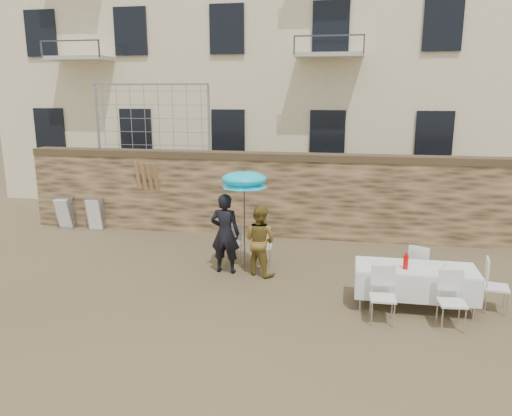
% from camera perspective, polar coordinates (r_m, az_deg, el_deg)
% --- Properties ---
extents(ground, '(80.00, 80.00, 0.00)m').
position_cam_1_polar(ground, '(9.12, -5.14, -11.65)').
color(ground, brown).
rests_on(ground, ground).
extents(stone_wall, '(13.00, 0.50, 2.20)m').
position_cam_1_polar(stone_wall, '(13.43, 0.53, 1.52)').
color(stone_wall, brown).
rests_on(stone_wall, ground).
extents(chain_link_fence, '(3.20, 0.06, 1.80)m').
position_cam_1_polar(chain_link_fence, '(14.01, -11.81, 9.98)').
color(chain_link_fence, gray).
rests_on(chain_link_fence, stone_wall).
extents(man_suit, '(0.65, 0.44, 1.73)m').
position_cam_1_polar(man_suit, '(10.66, -3.55, -2.92)').
color(man_suit, black).
rests_on(man_suit, ground).
extents(woman_dress, '(0.91, 0.83, 1.50)m').
position_cam_1_polar(woman_dress, '(10.54, 0.43, -3.73)').
color(woman_dress, '#AE8C35').
rests_on(woman_dress, ground).
extents(umbrella, '(0.98, 0.98, 2.09)m').
position_cam_1_polar(umbrella, '(10.41, -1.36, 3.00)').
color(umbrella, '#3F3F44').
rests_on(umbrella, ground).
extents(couple_chair_left, '(0.63, 0.63, 0.96)m').
position_cam_1_polar(couple_chair_left, '(11.28, -2.84, -4.04)').
color(couple_chair_left, white).
rests_on(couple_chair_left, ground).
extents(couple_chair_right, '(0.52, 0.52, 0.96)m').
position_cam_1_polar(couple_chair_right, '(11.15, 0.68, -4.24)').
color(couple_chair_right, white).
rests_on(couple_chair_right, ground).
extents(banquet_table, '(2.10, 0.85, 0.78)m').
position_cam_1_polar(banquet_table, '(9.40, 17.80, -6.67)').
color(banquet_table, white).
rests_on(banquet_table, ground).
extents(soda_bottle, '(0.09, 0.09, 0.26)m').
position_cam_1_polar(soda_bottle, '(9.17, 16.75, -5.93)').
color(soda_bottle, red).
rests_on(soda_bottle, banquet_table).
extents(table_chair_front_left, '(0.49, 0.49, 0.96)m').
position_cam_1_polar(table_chair_front_left, '(8.73, 14.31, -9.76)').
color(table_chair_front_left, white).
rests_on(table_chair_front_left, ground).
extents(table_chair_front_right, '(0.52, 0.52, 0.96)m').
position_cam_1_polar(table_chair_front_right, '(8.88, 21.51, -9.90)').
color(table_chair_front_right, white).
rests_on(table_chair_front_right, ground).
extents(table_chair_back, '(0.64, 0.64, 0.96)m').
position_cam_1_polar(table_chair_back, '(10.25, 18.29, -6.52)').
color(table_chair_back, white).
rests_on(table_chair_back, ground).
extents(table_chair_side, '(0.55, 0.55, 0.96)m').
position_cam_1_polar(table_chair_side, '(9.86, 25.80, -8.01)').
color(table_chair_side, white).
rests_on(table_chair_side, ground).
extents(chair_stack_left, '(0.46, 0.47, 0.92)m').
position_cam_1_polar(chair_stack_left, '(15.30, -20.58, -0.34)').
color(chair_stack_left, white).
rests_on(chair_stack_left, ground).
extents(chair_stack_right, '(0.46, 0.40, 0.92)m').
position_cam_1_polar(chair_stack_right, '(14.86, -17.60, -0.50)').
color(chair_stack_right, white).
rests_on(chair_stack_right, ground).
extents(wood_planks, '(0.70, 0.20, 2.00)m').
position_cam_1_polar(wood_planks, '(14.12, -11.88, 1.40)').
color(wood_planks, '#A37749').
rests_on(wood_planks, ground).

